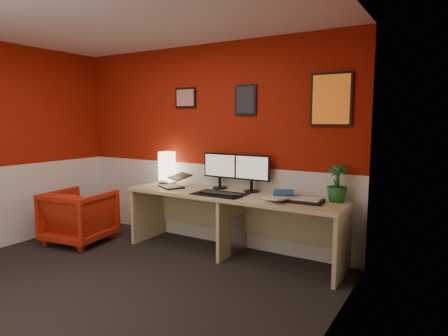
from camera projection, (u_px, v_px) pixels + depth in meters
ground at (102, 289)px, 3.59m from camera, size 4.00×3.50×0.01m
ceiling at (90, 10)px, 3.27m from camera, size 4.00×3.50×0.01m
wall_back at (206, 145)px, 4.92m from camera, size 4.00×0.01×2.50m
wall_right at (316, 172)px, 2.40m from camera, size 0.01×3.50×2.50m
wainscot_back at (206, 202)px, 5.01m from camera, size 4.00×0.01×1.00m
wainscot_right at (312, 286)px, 2.50m from camera, size 0.01×3.50×1.00m
desk at (231, 225)px, 4.44m from camera, size 2.60×0.65×0.73m
shoji_lamp at (167, 168)px, 5.09m from camera, size 0.16×0.16×0.40m
laptop at (171, 179)px, 4.80m from camera, size 0.40×0.36×0.22m
monitor_left at (220, 165)px, 4.70m from camera, size 0.45×0.06×0.58m
monitor_right at (252, 167)px, 4.47m from camera, size 0.45×0.06×0.58m
desk_mat at (220, 194)px, 4.36m from camera, size 0.60×0.38×0.01m
keyboard at (219, 193)px, 4.34m from camera, size 0.42×0.15×0.02m
mouse at (238, 196)px, 4.17m from camera, size 0.07×0.11×0.03m
book_bottom at (275, 197)px, 4.14m from camera, size 0.24×0.32×0.03m
book_middle at (272, 195)px, 4.09m from camera, size 0.34×0.39×0.02m
book_top at (273, 192)px, 4.14m from camera, size 0.31×0.35×0.03m
zen_tray at (306, 201)px, 3.94m from camera, size 0.37×0.27×0.03m
potted_plant at (337, 183)px, 3.95m from camera, size 0.22×0.22×0.39m
pc_tower at (233, 232)px, 4.64m from camera, size 0.20×0.45×0.45m
armchair at (80, 216)px, 4.94m from camera, size 0.83×0.85×0.68m
art_left at (186, 98)px, 4.98m from camera, size 0.32×0.02×0.26m
art_center at (246, 100)px, 4.54m from camera, size 0.28×0.02×0.36m
art_right at (331, 99)px, 4.02m from camera, size 0.44×0.02×0.56m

